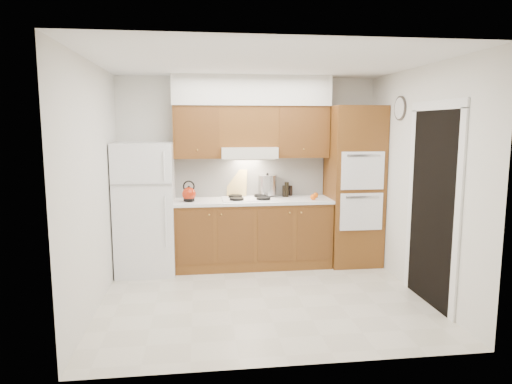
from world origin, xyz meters
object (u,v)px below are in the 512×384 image
Objects in this scene: kettle at (189,194)px; stock_pot at (267,185)px; fridge at (146,208)px; oven_cabinet at (354,186)px.

stock_pot is at bearing 21.65° from kettle.
fridge is at bearing -174.38° from kettle.
fridge is 0.60m from kettle.
oven_cabinet is (2.85, 0.03, 0.24)m from fridge.
oven_cabinet is at bearing -9.99° from stock_pot.
kettle is 0.67× the size of stock_pot.
fridge reaches higher than kettle.
oven_cabinet is 8.12× the size of stock_pot.
oven_cabinet is 2.28m from kettle.
oven_cabinet is at bearing 0.70° from fridge.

